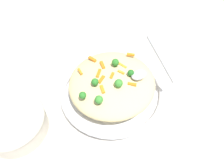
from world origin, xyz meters
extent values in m
plane|color=beige|center=(0.00, 0.00, 0.00)|extent=(2.40, 2.40, 0.00)
cylinder|color=silver|center=(0.00, 0.00, 0.01)|extent=(0.35, 0.35, 0.02)
torus|color=silver|center=(0.00, 0.00, 0.03)|extent=(0.38, 0.38, 0.02)
torus|color=black|center=(0.00, 0.00, 0.03)|extent=(0.37, 0.37, 0.00)
ellipsoid|color=#DBC689|center=(0.00, 0.00, 0.07)|extent=(0.30, 0.30, 0.08)
cube|color=orange|center=(-0.03, 0.06, 0.11)|extent=(0.03, 0.03, 0.01)
cube|color=orange|center=(0.08, -0.08, 0.11)|extent=(0.01, 0.03, 0.01)
cube|color=orange|center=(0.01, -0.11, 0.11)|extent=(0.02, 0.03, 0.01)
cube|color=orange|center=(0.03, -0.03, 0.11)|extent=(0.03, 0.03, 0.01)
cube|color=orange|center=(0.06, 0.03, 0.11)|extent=(0.02, 0.03, 0.01)
cube|color=orange|center=(-0.12, -0.05, 0.11)|extent=(0.03, 0.03, 0.01)
cube|color=orange|center=(0.04, -0.01, 0.11)|extent=(0.03, 0.02, 0.01)
cube|color=orange|center=(0.00, 0.00, 0.11)|extent=(0.03, 0.02, 0.01)
cube|color=orange|center=(0.00, -0.06, 0.11)|extent=(0.02, 0.04, 0.01)
cube|color=orange|center=(-0.03, 0.01, 0.11)|extent=(0.02, 0.03, 0.01)
cube|color=orange|center=(-0.06, -0.02, 0.11)|extent=(0.02, 0.04, 0.01)
cylinder|color=#296820|center=(0.07, 0.00, 0.11)|extent=(0.01, 0.01, 0.01)
sphere|color=#2D7A28|center=(0.07, 0.00, 0.13)|extent=(0.02, 0.02, 0.02)
cylinder|color=#377928|center=(0.09, 0.06, 0.11)|extent=(0.01, 0.01, 0.01)
sphere|color=#3D8E33|center=(0.09, 0.06, 0.12)|extent=(0.03, 0.03, 0.03)
cylinder|color=#296820|center=(0.12, 0.02, 0.11)|extent=(0.01, 0.01, 0.01)
sphere|color=#2D7A28|center=(0.12, 0.02, 0.12)|extent=(0.02, 0.02, 0.02)
cylinder|color=#377928|center=(0.01, 0.05, 0.11)|extent=(0.01, 0.01, 0.01)
sphere|color=#3D8E33|center=(0.01, 0.05, 0.13)|extent=(0.03, 0.03, 0.03)
cylinder|color=#296820|center=(-0.04, -0.03, 0.11)|extent=(0.01, 0.01, 0.01)
sphere|color=#2D7A28|center=(-0.04, -0.03, 0.13)|extent=(0.03, 0.03, 0.03)
cylinder|color=#205B1C|center=(-0.05, 0.03, 0.11)|extent=(0.01, 0.01, 0.01)
sphere|color=#236B23|center=(-0.05, 0.03, 0.12)|extent=(0.02, 0.02, 0.02)
ellipsoid|color=#B7B7BC|center=(-0.07, 0.05, 0.12)|extent=(0.06, 0.04, 0.02)
cylinder|color=#B7B7BC|center=(-0.15, 0.06, 0.16)|extent=(0.03, 0.17, 0.08)
cylinder|color=beige|center=(0.34, -0.06, 0.04)|extent=(0.20, 0.20, 0.08)
torus|color=beige|center=(0.34, -0.06, 0.07)|extent=(0.21, 0.21, 0.02)
camera|label=1|loc=(0.24, 0.35, 0.63)|focal=32.03mm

